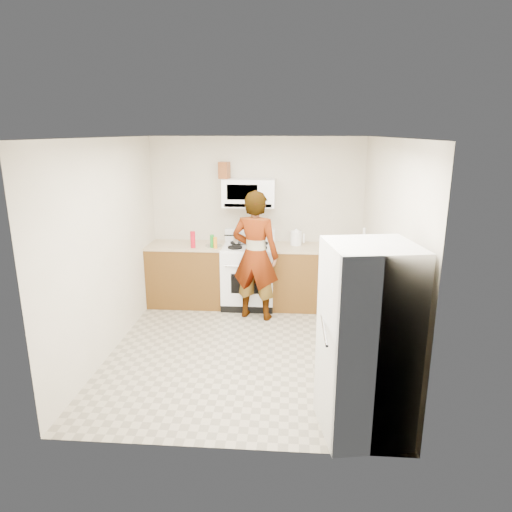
# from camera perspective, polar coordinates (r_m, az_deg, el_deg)

# --- Properties ---
(floor) EXTENTS (3.60, 3.60, 0.00)m
(floor) POSITION_cam_1_polar(r_m,az_deg,el_deg) (5.67, -1.31, -11.61)
(floor) COLOR gray
(floor) RESTS_ON ground
(back_wall) EXTENTS (3.20, 0.02, 2.50)m
(back_wall) POSITION_cam_1_polar(r_m,az_deg,el_deg) (6.96, 0.08, 4.42)
(back_wall) COLOR beige
(back_wall) RESTS_ON floor
(right_wall) EXTENTS (0.02, 3.60, 2.50)m
(right_wall) POSITION_cam_1_polar(r_m,az_deg,el_deg) (5.31, 15.96, 0.37)
(right_wall) COLOR beige
(right_wall) RESTS_ON floor
(cabinet_left) EXTENTS (1.12, 0.62, 0.90)m
(cabinet_left) POSITION_cam_1_polar(r_m,az_deg,el_deg) (7.02, -8.61, -2.39)
(cabinet_left) COLOR #553514
(cabinet_left) RESTS_ON floor
(counter_left) EXTENTS (1.14, 0.64, 0.03)m
(counter_left) POSITION_cam_1_polar(r_m,az_deg,el_deg) (6.90, -8.76, 1.31)
(counter_left) COLOR tan
(counter_left) RESTS_ON cabinet_left
(cabinet_right) EXTENTS (0.80, 0.62, 0.90)m
(cabinet_right) POSITION_cam_1_polar(r_m,az_deg,el_deg) (6.85, 5.57, -2.74)
(cabinet_right) COLOR #553514
(cabinet_right) RESTS_ON floor
(counter_right) EXTENTS (0.82, 0.64, 0.03)m
(counter_right) POSITION_cam_1_polar(r_m,az_deg,el_deg) (6.72, 5.68, 1.05)
(counter_right) COLOR tan
(counter_right) RESTS_ON cabinet_right
(gas_range) EXTENTS (0.76, 0.65, 1.13)m
(gas_range) POSITION_cam_1_polar(r_m,az_deg,el_deg) (6.86, -0.95, -2.34)
(gas_range) COLOR white
(gas_range) RESTS_ON floor
(microwave) EXTENTS (0.76, 0.38, 0.40)m
(microwave) POSITION_cam_1_polar(r_m,az_deg,el_deg) (6.72, -0.89, 7.92)
(microwave) COLOR white
(microwave) RESTS_ON back_wall
(person) EXTENTS (0.75, 0.58, 1.81)m
(person) POSITION_cam_1_polar(r_m,az_deg,el_deg) (6.29, -0.08, 0.03)
(person) COLOR tan
(person) RESTS_ON floor
(fridge) EXTENTS (0.81, 0.81, 1.70)m
(fridge) POSITION_cam_1_polar(r_m,az_deg,el_deg) (4.02, 13.63, -10.39)
(fridge) COLOR beige
(fridge) RESTS_ON floor
(kettle) EXTENTS (0.20, 0.20, 0.20)m
(kettle) POSITION_cam_1_polar(r_m,az_deg,el_deg) (6.78, 5.03, 2.23)
(kettle) COLOR white
(kettle) RESTS_ON counter_right
(jug) EXTENTS (0.17, 0.17, 0.24)m
(jug) POSITION_cam_1_polar(r_m,az_deg,el_deg) (6.75, -3.98, 10.65)
(jug) COLOR brown
(jug) RESTS_ON microwave
(saucepan) EXTENTS (0.26, 0.26, 0.13)m
(saucepan) POSITION_cam_1_polar(r_m,az_deg,el_deg) (6.84, -1.92, 2.23)
(saucepan) COLOR #B5B6B9
(saucepan) RESTS_ON gas_range
(tray) EXTENTS (0.28, 0.21, 0.05)m
(tray) POSITION_cam_1_polar(r_m,az_deg,el_deg) (6.60, 0.00, 1.20)
(tray) COLOR white
(tray) RESTS_ON gas_range
(bottle_spray) EXTENTS (0.09, 0.09, 0.24)m
(bottle_spray) POSITION_cam_1_polar(r_m,az_deg,el_deg) (6.65, -7.90, 2.05)
(bottle_spray) COLOR #B40D1F
(bottle_spray) RESTS_ON counter_left
(bottle_hot_sauce) EXTENTS (0.07, 0.07, 0.17)m
(bottle_hot_sauce) POSITION_cam_1_polar(r_m,az_deg,el_deg) (6.58, -5.11, 1.66)
(bottle_hot_sauce) COLOR orange
(bottle_hot_sauce) RESTS_ON counter_left
(bottle_green_cap) EXTENTS (0.07, 0.07, 0.19)m
(bottle_green_cap) POSITION_cam_1_polar(r_m,az_deg,el_deg) (6.63, -5.50, 1.85)
(bottle_green_cap) COLOR #178020
(bottle_green_cap) RESTS_ON counter_left
(pot_lid) EXTENTS (0.26, 0.26, 0.01)m
(pot_lid) POSITION_cam_1_polar(r_m,az_deg,el_deg) (6.74, -5.33, 1.30)
(pot_lid) COLOR silver
(pot_lid) RESTS_ON counter_left
(broom) EXTENTS (0.17, 0.27, 1.35)m
(broom) POSITION_cam_1_polar(r_m,az_deg,el_deg) (6.35, 13.45, -2.35)
(broom) COLOR white
(broom) RESTS_ON floor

